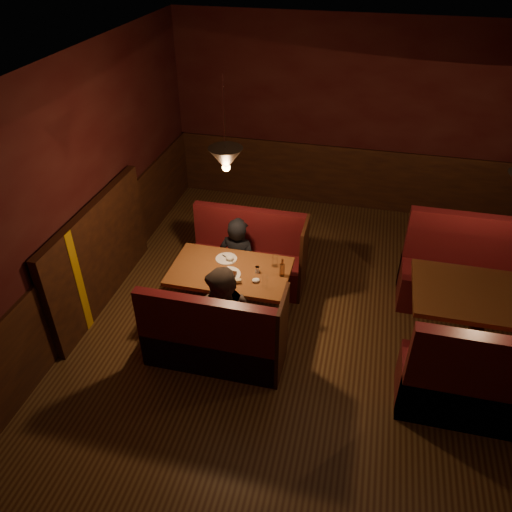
% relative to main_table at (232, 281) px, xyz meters
% --- Properties ---
extents(room, '(6.02, 7.02, 2.92)m').
position_rel_main_table_xyz_m(room, '(1.00, -0.34, 0.50)').
color(room, '#3F2312').
rests_on(room, ground).
extents(main_table, '(1.33, 0.81, 0.93)m').
position_rel_main_table_xyz_m(main_table, '(0.00, 0.00, 0.00)').
color(main_table, '#643014').
rests_on(main_table, ground).
extents(main_bench_far, '(1.47, 0.52, 1.00)m').
position_rel_main_table_xyz_m(main_bench_far, '(0.02, 0.76, -0.23)').
color(main_bench_far, '#441411').
rests_on(main_bench_far, ground).
extents(main_bench_near, '(1.47, 0.52, 1.00)m').
position_rel_main_table_xyz_m(main_bench_near, '(0.02, -0.76, -0.23)').
color(main_bench_near, '#441411').
rests_on(main_bench_near, ground).
extents(second_table, '(1.46, 0.94, 0.83)m').
position_rel_main_table_xyz_m(second_table, '(2.69, 0.06, 0.06)').
color(second_table, '#643014').
rests_on(second_table, ground).
extents(second_bench_far, '(1.62, 0.61, 1.16)m').
position_rel_main_table_xyz_m(second_bench_far, '(2.72, 0.94, -0.18)').
color(second_bench_far, '#441411').
rests_on(second_bench_far, ground).
extents(second_bench_near, '(1.62, 0.61, 1.16)m').
position_rel_main_table_xyz_m(second_bench_near, '(2.72, -0.81, -0.18)').
color(second_bench_near, '#441411').
rests_on(second_bench_near, ground).
extents(diner_a, '(0.56, 0.41, 1.40)m').
position_rel_main_table_xyz_m(diner_a, '(-0.07, 0.55, 0.15)').
color(diner_a, black).
rests_on(diner_a, ground).
extents(diner_b, '(0.83, 0.72, 1.47)m').
position_rel_main_table_xyz_m(diner_b, '(0.09, -0.59, 0.18)').
color(diner_b, '#322823').
rests_on(diner_b, ground).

